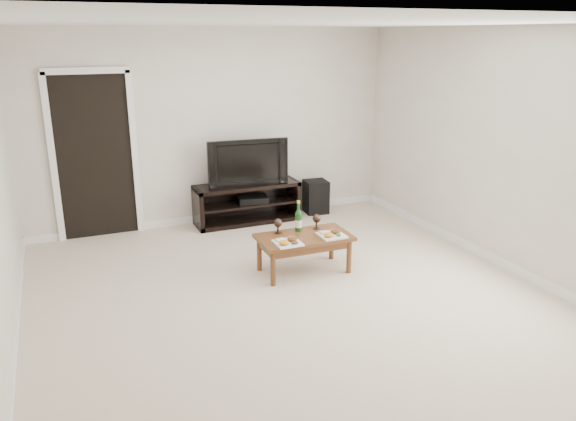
# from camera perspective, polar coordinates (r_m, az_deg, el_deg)

# --- Properties ---
(floor) EXTENTS (5.50, 5.50, 0.00)m
(floor) POSITION_cam_1_polar(r_m,az_deg,el_deg) (5.58, 0.71, -9.22)
(floor) COLOR beige
(floor) RESTS_ON ground
(back_wall) EXTENTS (5.00, 0.04, 2.60)m
(back_wall) POSITION_cam_1_polar(r_m,az_deg,el_deg) (7.70, -7.62, 8.32)
(back_wall) COLOR silver
(back_wall) RESTS_ON ground
(ceiling) EXTENTS (5.00, 5.50, 0.04)m
(ceiling) POSITION_cam_1_polar(r_m,az_deg,el_deg) (4.98, 0.83, 18.77)
(ceiling) COLOR white
(ceiling) RESTS_ON back_wall
(doorway) EXTENTS (0.90, 0.02, 2.05)m
(doorway) POSITION_cam_1_polar(r_m,az_deg,el_deg) (7.46, -19.03, 5.08)
(doorway) COLOR black
(doorway) RESTS_ON ground
(media_console) EXTENTS (1.45, 0.45, 0.55)m
(media_console) POSITION_cam_1_polar(r_m,az_deg,el_deg) (7.77, -4.17, 0.76)
(media_console) COLOR black
(media_console) RESTS_ON ground
(television) EXTENTS (1.10, 0.23, 0.63)m
(television) POSITION_cam_1_polar(r_m,az_deg,el_deg) (7.62, -4.27, 5.01)
(television) COLOR black
(television) RESTS_ON media_console
(av_receiver) EXTENTS (0.45, 0.37, 0.08)m
(av_receiver) POSITION_cam_1_polar(r_m,az_deg,el_deg) (7.78, -3.58, 1.16)
(av_receiver) COLOR black
(av_receiver) RESTS_ON media_console
(subwoofer) EXTENTS (0.35, 0.35, 0.48)m
(subwoofer) POSITION_cam_1_polar(r_m,az_deg,el_deg) (8.20, 2.84, 1.43)
(subwoofer) COLOR black
(subwoofer) RESTS_ON ground
(coffee_table) EXTENTS (1.01, 0.56, 0.42)m
(coffee_table) POSITION_cam_1_polar(r_m,az_deg,el_deg) (6.16, 1.63, -4.40)
(coffee_table) COLOR brown
(coffee_table) RESTS_ON ground
(plate_left) EXTENTS (0.27, 0.27, 0.07)m
(plate_left) POSITION_cam_1_polar(r_m,az_deg,el_deg) (5.84, -0.03, -3.09)
(plate_left) COLOR white
(plate_left) RESTS_ON coffee_table
(plate_right) EXTENTS (0.27, 0.27, 0.07)m
(plate_right) POSITION_cam_1_polar(r_m,az_deg,el_deg) (6.08, 4.46, -2.30)
(plate_right) COLOR white
(plate_right) RESTS_ON coffee_table
(wine_bottle) EXTENTS (0.07, 0.07, 0.35)m
(wine_bottle) POSITION_cam_1_polar(r_m,az_deg,el_deg) (6.18, 1.06, -0.55)
(wine_bottle) COLOR #103C14
(wine_bottle) RESTS_ON coffee_table
(goblet_left) EXTENTS (0.09, 0.09, 0.17)m
(goblet_left) POSITION_cam_1_polar(r_m,az_deg,el_deg) (6.13, -1.03, -1.58)
(goblet_left) COLOR #33231C
(goblet_left) RESTS_ON coffee_table
(goblet_right) EXTENTS (0.09, 0.09, 0.17)m
(goblet_right) POSITION_cam_1_polar(r_m,az_deg,el_deg) (6.28, 2.92, -1.12)
(goblet_right) COLOR #33231C
(goblet_right) RESTS_ON coffee_table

